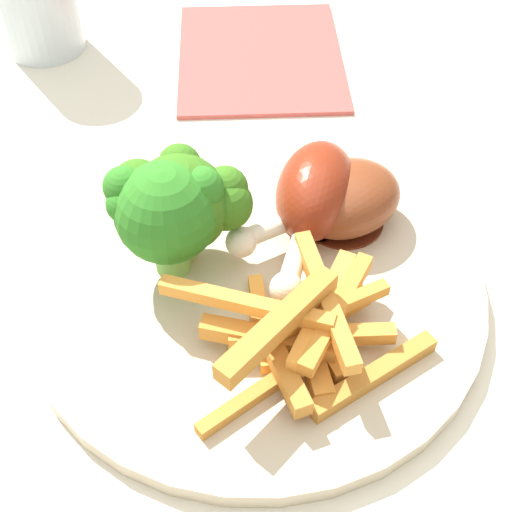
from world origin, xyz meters
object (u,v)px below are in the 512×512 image
object	(u,v)px
dinner_plate	(256,284)
broccoli_floret_middle	(183,200)
chicken_drumstick_near	(340,201)
dining_table	(233,362)
carrot_fries_pile	(303,330)
broccoli_floret_front	(166,209)
chicken_drumstick_far	(314,195)

from	to	relation	value
dinner_plate	broccoli_floret_middle	distance (m)	0.07
dinner_plate	chicken_drumstick_near	size ratio (longest dim) A/B	2.24
dining_table	carrot_fries_pile	bearing A→B (deg)	25.88
dining_table	broccoli_floret_front	size ratio (longest dim) A/B	13.43
carrot_fries_pile	chicken_drumstick_near	world-z (taller)	carrot_fries_pile
dinner_plate	chicken_drumstick_near	bearing A→B (deg)	126.85
chicken_drumstick_near	chicken_drumstick_far	bearing A→B (deg)	-91.45
chicken_drumstick_near	dinner_plate	bearing A→B (deg)	-53.15
dinner_plate	broccoli_floret_front	world-z (taller)	broccoli_floret_front
carrot_fries_pile	chicken_drumstick_far	distance (m)	0.10
dinner_plate	chicken_drumstick_far	xyz separation A→B (m)	(-0.04, 0.04, 0.03)
chicken_drumstick_far	dining_table	bearing A→B (deg)	-69.36
carrot_fries_pile	broccoli_floret_middle	bearing A→B (deg)	-141.59
dining_table	carrot_fries_pile	size ratio (longest dim) A/B	6.88
broccoli_floret_middle	chicken_drumstick_near	xyz separation A→B (m)	(-0.02, 0.10, -0.03)
carrot_fries_pile	chicken_drumstick_far	world-z (taller)	chicken_drumstick_far
broccoli_floret_front	broccoli_floret_middle	bearing A→B (deg)	133.33
dining_table	chicken_drumstick_near	bearing A→B (deg)	105.87
dining_table	dinner_plate	world-z (taller)	dinner_plate
chicken_drumstick_near	chicken_drumstick_far	size ratio (longest dim) A/B	0.95
chicken_drumstick_far	broccoli_floret_middle	bearing A→B (deg)	-76.93
dining_table	dinner_plate	distance (m)	0.12
broccoli_floret_front	carrot_fries_pile	world-z (taller)	broccoli_floret_front
broccoli_floret_middle	carrot_fries_pile	world-z (taller)	broccoli_floret_middle
dining_table	carrot_fries_pile	distance (m)	0.16
broccoli_floret_front	chicken_drumstick_near	bearing A→B (deg)	104.39
broccoli_floret_middle	chicken_drumstick_far	world-z (taller)	broccoli_floret_middle
broccoli_floret_front	chicken_drumstick_far	distance (m)	0.10
dinner_plate	broccoli_floret_front	size ratio (longest dim) A/B	3.59
dining_table	broccoli_floret_middle	size ratio (longest dim) A/B	13.09
broccoli_floret_middle	chicken_drumstick_far	distance (m)	0.09
broccoli_floret_front	chicken_drumstick_near	world-z (taller)	broccoli_floret_front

